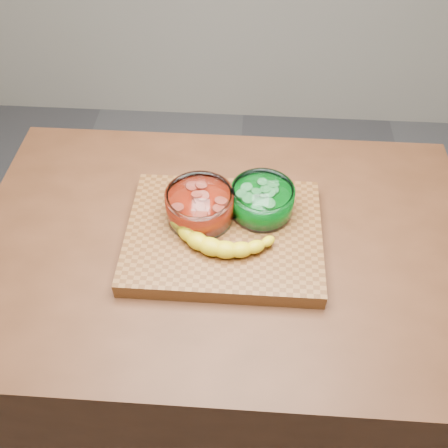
{
  "coord_description": "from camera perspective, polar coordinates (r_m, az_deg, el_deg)",
  "views": [
    {
      "loc": [
        0.05,
        -0.76,
        1.81
      ],
      "look_at": [
        0.0,
        0.0,
        0.96
      ],
      "focal_mm": 40.0,
      "sensor_mm": 36.0,
      "label": 1
    }
  ],
  "objects": [
    {
      "name": "ground",
      "position": [
        1.96,
        0.0,
        -19.1
      ],
      "size": [
        3.5,
        3.5,
        0.0
      ],
      "primitive_type": "plane",
      "color": "#56575B",
      "rests_on": "ground"
    },
    {
      "name": "counter",
      "position": [
        1.55,
        0.0,
        -12.66
      ],
      "size": [
        1.2,
        0.8,
        0.9
      ],
      "primitive_type": "cube",
      "color": "#502C18",
      "rests_on": "ground"
    },
    {
      "name": "cutting_board",
      "position": [
        1.16,
        0.0,
        -1.31
      ],
      "size": [
        0.45,
        0.35,
        0.04
      ],
      "primitive_type": "cube",
      "color": "brown",
      "rests_on": "counter"
    },
    {
      "name": "bowl_red",
      "position": [
        1.15,
        -2.78,
        2.1
      ],
      "size": [
        0.16,
        0.16,
        0.07
      ],
      "color": "white",
      "rests_on": "cutting_board"
    },
    {
      "name": "bowl_green",
      "position": [
        1.17,
        4.38,
        2.71
      ],
      "size": [
        0.15,
        0.15,
        0.07
      ],
      "color": "white",
      "rests_on": "cutting_board"
    },
    {
      "name": "banana",
      "position": [
        1.12,
        -0.36,
        -0.92
      ],
      "size": [
        0.28,
        0.16,
        0.04
      ],
      "primitive_type": null,
      "color": "yellow",
      "rests_on": "cutting_board"
    }
  ]
}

